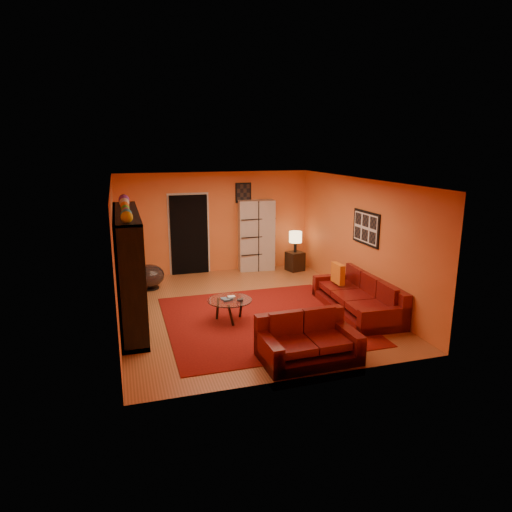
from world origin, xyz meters
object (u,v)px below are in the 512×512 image
object	(u,v)px
loveseat	(307,341)
side_table	(295,261)
coffee_table	(230,302)
table_lamp	(295,237)
storage_cabinet	(256,235)
sofa	(361,298)
entertainment_unit	(129,268)
tv	(132,271)
bowl_chair	(149,276)

from	to	relation	value
loveseat	side_table	size ratio (longest dim) A/B	3.05
coffee_table	table_lamp	bearing A→B (deg)	49.99
storage_cabinet	table_lamp	bearing A→B (deg)	-15.93
sofa	side_table	distance (m)	3.24
storage_cabinet	table_lamp	xyz separation A→B (m)	(0.96, -0.38, -0.04)
entertainment_unit	coffee_table	xyz separation A→B (m)	(1.78, -0.57, -0.67)
sofa	side_table	bearing A→B (deg)	95.21
storage_cabinet	table_lamp	distance (m)	1.03
entertainment_unit	sofa	bearing A→B (deg)	-10.49
storage_cabinet	side_table	world-z (taller)	storage_cabinet
sofa	storage_cabinet	size ratio (longest dim) A/B	1.30
table_lamp	sofa	bearing A→B (deg)	-87.73
tv	side_table	distance (m)	4.94
loveseat	bowl_chair	xyz separation A→B (m)	(-2.11, 4.34, 0.02)
sofa	coffee_table	distance (m)	2.65
table_lamp	loveseat	bearing A→B (deg)	-109.60
side_table	sofa	bearing A→B (deg)	-87.73
bowl_chair	side_table	world-z (taller)	bowl_chair
loveseat	tv	bearing A→B (deg)	44.91
storage_cabinet	side_table	bearing A→B (deg)	-15.93
entertainment_unit	bowl_chair	size ratio (longest dim) A/B	4.27
loveseat	side_table	xyz separation A→B (m)	(1.72, 4.84, -0.03)
storage_cabinet	table_lamp	world-z (taller)	storage_cabinet
tv	coffee_table	bearing A→B (deg)	-107.76
loveseat	side_table	world-z (taller)	loveseat
entertainment_unit	bowl_chair	bearing A→B (deg)	76.71
loveseat	coffee_table	world-z (taller)	loveseat
sofa	bowl_chair	size ratio (longest dim) A/B	3.45
storage_cabinet	bowl_chair	xyz separation A→B (m)	(-2.87, -0.88, -0.63)
sofa	coffee_table	bearing A→B (deg)	177.56
tv	bowl_chair	xyz separation A→B (m)	(0.40, 1.94, -0.68)
table_lamp	coffee_table	bearing A→B (deg)	-130.01
storage_cabinet	table_lamp	size ratio (longest dim) A/B	3.37
coffee_table	sofa	bearing A→B (deg)	-5.39
entertainment_unit	coffee_table	bearing A→B (deg)	-17.74
loveseat	storage_cabinet	world-z (taller)	storage_cabinet
table_lamp	side_table	bearing A→B (deg)	90.00
bowl_chair	loveseat	bearing A→B (deg)	-64.07
tv	side_table	size ratio (longest dim) A/B	1.87
entertainment_unit	loveseat	world-z (taller)	entertainment_unit
entertainment_unit	table_lamp	size ratio (longest dim) A/B	5.42
storage_cabinet	coffee_table	bearing A→B (deg)	-109.21
entertainment_unit	side_table	size ratio (longest dim) A/B	6.00
entertainment_unit	loveseat	xyz separation A→B (m)	(2.56, -2.42, -0.77)
side_table	loveseat	bearing A→B (deg)	-109.60
coffee_table	bowl_chair	bearing A→B (deg)	117.96
entertainment_unit	storage_cabinet	world-z (taller)	entertainment_unit
tv	loveseat	world-z (taller)	tv
coffee_table	storage_cabinet	size ratio (longest dim) A/B	0.45
tv	table_lamp	world-z (taller)	tv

